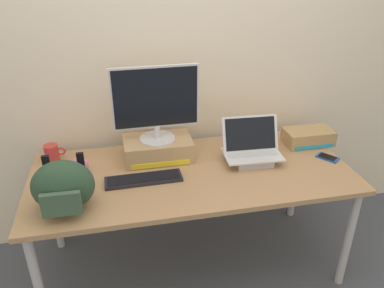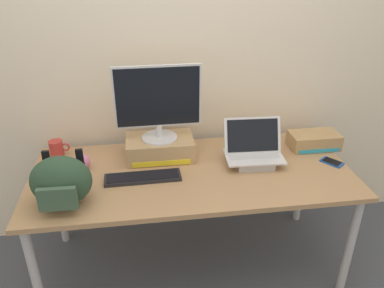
{
  "view_description": "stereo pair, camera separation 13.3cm",
  "coord_description": "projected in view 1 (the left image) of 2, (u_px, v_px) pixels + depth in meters",
  "views": [
    {
      "loc": [
        -0.41,
        -1.92,
        1.92
      ],
      "look_at": [
        0.0,
        0.0,
        0.91
      ],
      "focal_mm": 35.9,
      "sensor_mm": 36.0,
      "label": 1
    },
    {
      "loc": [
        -0.28,
        -1.95,
        1.92
      ],
      "look_at": [
        0.0,
        0.0,
        0.91
      ],
      "focal_mm": 35.9,
      "sensor_mm": 36.0,
      "label": 2
    }
  ],
  "objects": [
    {
      "name": "desktop_monitor",
      "position": [
        156.0,
        103.0,
        2.27
      ],
      "size": [
        0.52,
        0.22,
        0.46
      ],
      "rotation": [
        0.0,
        0.0,
        0.01
      ],
      "color": "silver",
      "rests_on": "toner_box_yellow"
    },
    {
      "name": "ground_plane",
      "position": [
        192.0,
        262.0,
        2.63
      ],
      "size": [
        20.0,
        20.0,
        0.0
      ],
      "primitive_type": "plane",
      "color": "#474C56"
    },
    {
      "name": "external_keyboard",
      "position": [
        144.0,
        179.0,
        2.19
      ],
      "size": [
        0.44,
        0.13,
        0.02
      ],
      "rotation": [
        0.0,
        0.0,
        0.02
      ],
      "color": "black",
      "rests_on": "desk"
    },
    {
      "name": "toner_box_yellow",
      "position": [
        158.0,
        149.0,
        2.41
      ],
      "size": [
        0.42,
        0.26,
        0.13
      ],
      "color": "tan",
      "rests_on": "desk"
    },
    {
      "name": "cell_phone",
      "position": [
        328.0,
        158.0,
        2.43
      ],
      "size": [
        0.14,
        0.15,
        0.01
      ],
      "rotation": [
        0.0,
        0.0,
        0.65
      ],
      "color": "#19479E",
      "rests_on": "desk"
    },
    {
      "name": "back_wall",
      "position": [
        175.0,
        55.0,
        2.49
      ],
      "size": [
        7.0,
        0.1,
        2.6
      ],
      "primitive_type": "cube",
      "color": "beige",
      "rests_on": "ground"
    },
    {
      "name": "coffee_mug",
      "position": [
        52.0,
        153.0,
        2.38
      ],
      "size": [
        0.13,
        0.09,
        0.1
      ],
      "color": "#B2332D",
      "rests_on": "desk"
    },
    {
      "name": "open_laptop",
      "position": [
        252.0,
        153.0,
        2.38
      ],
      "size": [
        0.36,
        0.25,
        0.27
      ],
      "rotation": [
        0.0,
        0.0,
        -0.05
      ],
      "color": "#ADADB2",
      "rests_on": "desk"
    },
    {
      "name": "desk",
      "position": [
        192.0,
        180.0,
        2.32
      ],
      "size": [
        1.9,
        0.84,
        0.73
      ],
      "color": "#A87F56",
      "rests_on": "ground"
    },
    {
      "name": "toner_box_cyan",
      "position": [
        308.0,
        137.0,
        2.59
      ],
      "size": [
        0.32,
        0.18,
        0.1
      ],
      "color": "#A88456",
      "rests_on": "desk"
    },
    {
      "name": "plush_toy",
      "position": [
        80.0,
        166.0,
        2.25
      ],
      "size": [
        0.1,
        0.1,
        0.1
      ],
      "color": "#CC7099",
      "rests_on": "desk"
    },
    {
      "name": "messenger_backpack",
      "position": [
        63.0,
        186.0,
        1.9
      ],
      "size": [
        0.31,
        0.26,
        0.27
      ],
      "rotation": [
        0.0,
        0.0,
        -0.02
      ],
      "color": "#28422D",
      "rests_on": "desk"
    }
  ]
}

